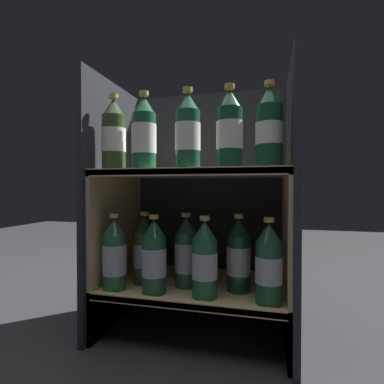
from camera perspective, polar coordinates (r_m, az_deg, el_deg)
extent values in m
plane|color=#2D2D30|center=(1.02, -2.21, -29.61)|extent=(6.00, 6.00, 0.00)
cube|color=#23262B|center=(1.28, 2.97, -1.88)|extent=(0.67, 0.02, 0.92)
cube|color=#23262B|center=(1.20, -14.65, -2.11)|extent=(0.02, 0.44, 0.92)
cube|color=#23262B|center=(1.05, 18.44, -2.56)|extent=(0.02, 0.44, 0.92)
cube|color=#DBBC84|center=(1.13, 0.78, -17.25)|extent=(0.63, 0.40, 0.02)
cube|color=#DBBC84|center=(0.96, -2.00, -20.63)|extent=(0.63, 0.02, 0.03)
cube|color=#DBBC84|center=(1.27, -13.90, -19.48)|extent=(0.01, 0.40, 0.16)
cube|color=#DBBC84|center=(1.14, 17.46, -21.96)|extent=(0.01, 0.40, 0.16)
cube|color=#DBBC84|center=(1.08, 0.79, 3.43)|extent=(0.63, 0.40, 0.02)
cube|color=#DBBC84|center=(0.89, -2.02, 3.93)|extent=(0.63, 0.02, 0.03)
cube|color=#DBBC84|center=(1.21, -13.94, -10.58)|extent=(0.01, 0.40, 0.56)
cube|color=#DBBC84|center=(1.07, 17.52, -12.09)|extent=(0.01, 0.40, 0.56)
cylinder|color=#384C28|center=(1.05, -14.69, 9.00)|extent=(0.08, 0.08, 0.18)
cylinder|color=silver|center=(1.05, -14.69, 9.50)|extent=(0.08, 0.08, 0.08)
cone|color=#384C28|center=(1.07, -14.72, 15.40)|extent=(0.07, 0.07, 0.06)
cylinder|color=gold|center=(1.08, -14.72, 17.24)|extent=(0.03, 0.03, 0.01)
cylinder|color=#1E5638|center=(1.00, -9.12, 9.41)|extent=(0.08, 0.08, 0.18)
cylinder|color=silver|center=(1.00, -9.12, 9.93)|extent=(0.08, 0.08, 0.10)
cone|color=#1E5638|center=(1.02, -9.14, 16.09)|extent=(0.07, 0.07, 0.06)
cylinder|color=gold|center=(1.03, -9.14, 18.01)|extent=(0.03, 0.03, 0.01)
cylinder|color=#1E5638|center=(0.95, -0.83, 9.85)|extent=(0.08, 0.08, 0.18)
cylinder|color=silver|center=(0.95, -0.83, 10.39)|extent=(0.08, 0.08, 0.09)
cone|color=#1E5638|center=(0.98, -0.83, 16.85)|extent=(0.07, 0.07, 0.06)
cylinder|color=gold|center=(0.99, -0.83, 18.85)|extent=(0.03, 0.03, 0.01)
cylinder|color=#194C2D|center=(0.93, 7.15, 10.08)|extent=(0.08, 0.08, 0.18)
cylinder|color=silver|center=(0.93, 7.16, 10.64)|extent=(0.08, 0.08, 0.08)
cone|color=#194C2D|center=(0.95, 7.17, 17.26)|extent=(0.07, 0.07, 0.06)
cylinder|color=gold|center=(0.96, 7.18, 19.30)|extent=(0.03, 0.03, 0.01)
cylinder|color=#194C2D|center=(0.92, 14.51, 10.13)|extent=(0.08, 0.08, 0.18)
cylinder|color=silver|center=(0.92, 14.52, 10.69)|extent=(0.08, 0.08, 0.06)
cone|color=#194C2D|center=(0.95, 14.55, 17.35)|extent=(0.07, 0.07, 0.06)
cylinder|color=gold|center=(0.96, 14.56, 19.41)|extent=(0.03, 0.03, 0.01)
cylinder|color=#1E5638|center=(1.07, -14.55, -12.78)|extent=(0.08, 0.08, 0.18)
cylinder|color=#ADB2C1|center=(1.07, -14.55, -12.30)|extent=(0.08, 0.08, 0.10)
cone|color=#1E5638|center=(1.05, -14.58, -6.34)|extent=(0.07, 0.07, 0.06)
cylinder|color=gold|center=(1.04, -14.58, -4.38)|extent=(0.03, 0.03, 0.01)
cylinder|color=#194C2D|center=(1.01, -7.24, -13.57)|extent=(0.08, 0.08, 0.18)
cylinder|color=#ADB2C1|center=(1.01, -7.24, -13.07)|extent=(0.08, 0.08, 0.09)
cone|color=#194C2D|center=(0.99, -7.26, -6.77)|extent=(0.07, 0.07, 0.06)
cylinder|color=gold|center=(0.98, -7.26, -4.69)|extent=(0.03, 0.03, 0.01)
cylinder|color=#1E5638|center=(0.96, 2.43, -14.29)|extent=(0.08, 0.08, 0.18)
cylinder|color=#ADB2C1|center=(0.96, 2.43, -13.76)|extent=(0.08, 0.08, 0.08)
cone|color=#1E5638|center=(0.94, 2.44, -7.16)|extent=(0.07, 0.07, 0.06)
cylinder|color=gold|center=(0.93, 2.44, -4.98)|extent=(0.03, 0.03, 0.01)
cylinder|color=#194C2D|center=(0.94, 14.43, -14.64)|extent=(0.08, 0.08, 0.18)
cylinder|color=#ADB2C1|center=(0.94, 14.43, -14.10)|extent=(0.08, 0.08, 0.08)
cone|color=#194C2D|center=(0.92, 14.46, -7.36)|extent=(0.07, 0.07, 0.06)
cylinder|color=gold|center=(0.91, 14.47, -5.14)|extent=(0.03, 0.03, 0.01)
cylinder|color=#384C28|center=(1.11, -9.03, -12.17)|extent=(0.08, 0.08, 0.18)
cylinder|color=#ADB2C1|center=(1.11, -9.03, -11.71)|extent=(0.08, 0.08, 0.08)
cone|color=#384C28|center=(1.09, -9.05, -6.00)|extent=(0.07, 0.07, 0.06)
cylinder|color=gold|center=(1.09, -9.05, -4.13)|extent=(0.03, 0.03, 0.01)
cylinder|color=#285B42|center=(1.06, -1.12, -12.79)|extent=(0.08, 0.08, 0.18)
cylinder|color=#ADB2C1|center=(1.06, -1.13, -12.31)|extent=(0.08, 0.08, 0.10)
cone|color=#285B42|center=(1.04, -1.13, -6.34)|extent=(0.07, 0.07, 0.06)
cylinder|color=gold|center=(1.04, -1.13, -4.37)|extent=(0.03, 0.03, 0.01)
cylinder|color=#144228|center=(1.03, 8.88, -13.24)|extent=(0.08, 0.08, 0.18)
cylinder|color=#ADB2C1|center=(1.03, 8.88, -12.74)|extent=(0.08, 0.08, 0.09)
cone|color=#144228|center=(1.01, 8.90, -6.59)|extent=(0.07, 0.07, 0.06)
cylinder|color=gold|center=(1.01, 8.90, -4.56)|extent=(0.03, 0.03, 0.01)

